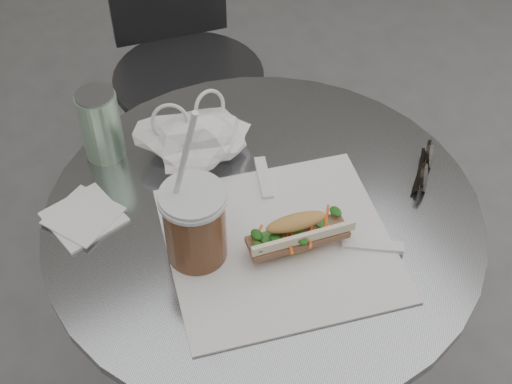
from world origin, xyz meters
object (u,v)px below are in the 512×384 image
sunglasses (425,167)px  cafe_table (262,303)px  drink_can (101,125)px  chair_far (188,107)px  banh_mi (297,234)px  iced_coffee (195,224)px

sunglasses → cafe_table: bearing=125.6°
sunglasses → drink_can: size_ratio=0.71×
chair_far → drink_can: 0.77m
cafe_table → chair_far: bearing=76.5°
drink_can → cafe_table: bearing=-55.8°
sunglasses → banh_mi: bearing=143.8°
banh_mi → sunglasses: (0.29, 0.03, -0.02)m
banh_mi → drink_can: drink_can is taller
cafe_table → banh_mi: bearing=-84.4°
cafe_table → drink_can: drink_can is taller
chair_far → iced_coffee: size_ratio=2.47×
cafe_table → drink_can: size_ratio=5.42×
iced_coffee → cafe_table: bearing=11.1°
chair_far → banh_mi: size_ratio=3.58×
cafe_table → banh_mi: 0.32m
cafe_table → chair_far: (0.18, 0.76, -0.12)m
chair_far → iced_coffee: 0.97m
cafe_table → banh_mi: size_ratio=3.55×
drink_can → sunglasses: bearing=-34.5°
chair_far → drink_can: bearing=63.9°
cafe_table → sunglasses: size_ratio=7.66×
banh_mi → drink_can: 0.42m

